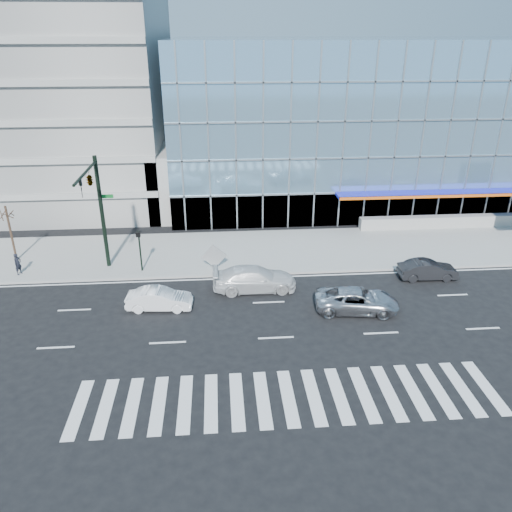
{
  "coord_description": "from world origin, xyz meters",
  "views": [
    {
      "loc": [
        -2.97,
        -27.3,
        15.65
      ],
      "look_at": [
        -0.56,
        3.0,
        1.88
      ],
      "focal_mm": 35.0,
      "sensor_mm": 36.0,
      "label": 1
    }
  ],
  "objects_px": {
    "street_tree_near": "(7,214)",
    "tilted_panel": "(214,256)",
    "traffic_signal": "(94,191)",
    "silver_suv": "(357,300)",
    "white_suv": "(254,279)",
    "dark_sedan": "(428,270)",
    "ped_signal_post": "(139,245)",
    "white_sedan": "(159,299)",
    "pedestrian": "(18,264)"
  },
  "relations": [
    {
      "from": "street_tree_near",
      "to": "tilted_panel",
      "type": "bearing_deg",
      "value": -9.71
    },
    {
      "from": "traffic_signal",
      "to": "silver_suv",
      "type": "relative_size",
      "value": 1.58
    },
    {
      "from": "traffic_signal",
      "to": "white_suv",
      "type": "relative_size",
      "value": 1.46
    },
    {
      "from": "silver_suv",
      "to": "dark_sedan",
      "type": "xyz_separation_m",
      "value": [
        6.0,
        3.86,
        -0.05
      ]
    },
    {
      "from": "ped_signal_post",
      "to": "street_tree_near",
      "type": "distance_m",
      "value": 9.97
    },
    {
      "from": "traffic_signal",
      "to": "silver_suv",
      "type": "xyz_separation_m",
      "value": [
        16.24,
        -5.98,
        -5.46
      ]
    },
    {
      "from": "ped_signal_post",
      "to": "dark_sedan",
      "type": "relative_size",
      "value": 0.75
    },
    {
      "from": "white_suv",
      "to": "white_sedan",
      "type": "bearing_deg",
      "value": 108.07
    },
    {
      "from": "street_tree_near",
      "to": "pedestrian",
      "type": "height_order",
      "value": "street_tree_near"
    },
    {
      "from": "street_tree_near",
      "to": "ped_signal_post",
      "type": "bearing_deg",
      "value": -15.06
    },
    {
      "from": "ped_signal_post",
      "to": "white_sedan",
      "type": "distance_m",
      "value": 5.65
    },
    {
      "from": "silver_suv",
      "to": "street_tree_near",
      "type": "bearing_deg",
      "value": 76.42
    },
    {
      "from": "dark_sedan",
      "to": "tilted_panel",
      "type": "bearing_deg",
      "value": 81.81
    },
    {
      "from": "white_sedan",
      "to": "tilted_panel",
      "type": "xyz_separation_m",
      "value": [
        3.37,
        5.22,
        0.41
      ]
    },
    {
      "from": "pedestrian",
      "to": "traffic_signal",
      "type": "bearing_deg",
      "value": -70.28
    },
    {
      "from": "traffic_signal",
      "to": "pedestrian",
      "type": "distance_m",
      "value": 7.95
    },
    {
      "from": "white_sedan",
      "to": "silver_suv",
      "type": "bearing_deg",
      "value": -91.95
    },
    {
      "from": "traffic_signal",
      "to": "ped_signal_post",
      "type": "bearing_deg",
      "value": 8.52
    },
    {
      "from": "silver_suv",
      "to": "dark_sedan",
      "type": "bearing_deg",
      "value": -49.82
    },
    {
      "from": "tilted_panel",
      "to": "ped_signal_post",
      "type": "bearing_deg",
      "value": -179.33
    },
    {
      "from": "street_tree_near",
      "to": "white_suv",
      "type": "height_order",
      "value": "street_tree_near"
    },
    {
      "from": "ped_signal_post",
      "to": "silver_suv",
      "type": "distance_m",
      "value": 15.21
    },
    {
      "from": "white_sedan",
      "to": "street_tree_near",
      "type": "bearing_deg",
      "value": 59.22
    },
    {
      "from": "traffic_signal",
      "to": "ped_signal_post",
      "type": "xyz_separation_m",
      "value": [
        2.5,
        0.37,
        -4.02
      ]
    },
    {
      "from": "white_sedan",
      "to": "pedestrian",
      "type": "bearing_deg",
      "value": 66.16
    },
    {
      "from": "dark_sedan",
      "to": "pedestrian",
      "type": "bearing_deg",
      "value": 86.34
    },
    {
      "from": "white_suv",
      "to": "tilted_panel",
      "type": "distance_m",
      "value": 4.15
    },
    {
      "from": "white_sedan",
      "to": "pedestrian",
      "type": "distance_m",
      "value": 11.5
    },
    {
      "from": "traffic_signal",
      "to": "dark_sedan",
      "type": "bearing_deg",
      "value": -5.44
    },
    {
      "from": "silver_suv",
      "to": "white_sedan",
      "type": "distance_m",
      "value": 12.06
    },
    {
      "from": "pedestrian",
      "to": "tilted_panel",
      "type": "bearing_deg",
      "value": -65.66
    },
    {
      "from": "traffic_signal",
      "to": "street_tree_near",
      "type": "xyz_separation_m",
      "value": [
        -7.0,
        2.93,
        -2.39
      ]
    },
    {
      "from": "ped_signal_post",
      "to": "pedestrian",
      "type": "relative_size",
      "value": 1.96
    },
    {
      "from": "tilted_panel",
      "to": "street_tree_near",
      "type": "bearing_deg",
      "value": 170.33
    },
    {
      "from": "street_tree_near",
      "to": "traffic_signal",
      "type": "bearing_deg",
      "value": -22.71
    },
    {
      "from": "ped_signal_post",
      "to": "tilted_panel",
      "type": "distance_m",
      "value": 5.22
    },
    {
      "from": "tilted_panel",
      "to": "traffic_signal",
      "type": "bearing_deg",
      "value": -176.72
    },
    {
      "from": "silver_suv",
      "to": "tilted_panel",
      "type": "distance_m",
      "value": 10.76
    },
    {
      "from": "dark_sedan",
      "to": "street_tree_near",
      "type": "bearing_deg",
      "value": 81.9
    },
    {
      "from": "ped_signal_post",
      "to": "dark_sedan",
      "type": "height_order",
      "value": "ped_signal_post"
    },
    {
      "from": "traffic_signal",
      "to": "street_tree_near",
      "type": "bearing_deg",
      "value": 157.29
    },
    {
      "from": "street_tree_near",
      "to": "pedestrian",
      "type": "distance_m",
      "value": 3.89
    },
    {
      "from": "traffic_signal",
      "to": "tilted_panel",
      "type": "distance_m",
      "value": 9.17
    },
    {
      "from": "dark_sedan",
      "to": "tilted_panel",
      "type": "height_order",
      "value": "tilted_panel"
    },
    {
      "from": "street_tree_near",
      "to": "pedestrian",
      "type": "xyz_separation_m",
      "value": [
        1.05,
        -2.41,
        -2.86
      ]
    },
    {
      "from": "traffic_signal",
      "to": "ped_signal_post",
      "type": "relative_size",
      "value": 2.67
    },
    {
      "from": "pedestrian",
      "to": "tilted_panel",
      "type": "xyz_separation_m",
      "value": [
        13.56,
        -0.09,
        0.15
      ]
    },
    {
      "from": "white_sedan",
      "to": "dark_sedan",
      "type": "distance_m",
      "value": 18.2
    },
    {
      "from": "silver_suv",
      "to": "traffic_signal",
      "type": "bearing_deg",
      "value": 77.17
    },
    {
      "from": "ped_signal_post",
      "to": "silver_suv",
      "type": "relative_size",
      "value": 0.59
    }
  ]
}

